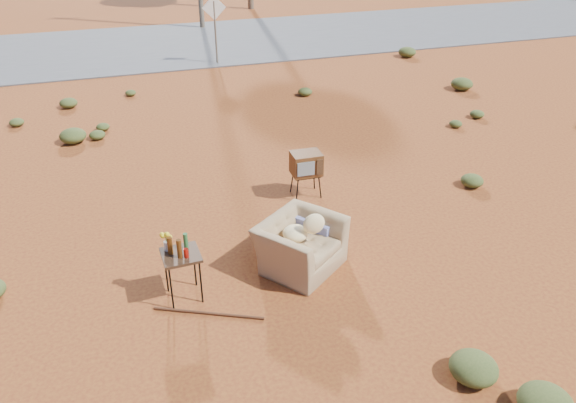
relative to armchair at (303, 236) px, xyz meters
name	(u,v)px	position (x,y,z in m)	size (l,w,h in m)	color
ground	(281,282)	(-0.48, -0.39, -0.49)	(140.00, 140.00, 0.00)	brown
highway	(161,45)	(-0.48, 14.61, -0.47)	(140.00, 7.00, 0.04)	#565659
armchair	(303,236)	(0.00, 0.00, 0.00)	(1.54, 1.57, 1.06)	#9A7B54
tv_unit	(306,164)	(0.78, 2.07, 0.16)	(0.56, 0.46, 0.88)	black
side_table	(178,252)	(-1.93, -0.25, 0.28)	(0.54, 0.54, 1.04)	#3A2115
rusty_bar	(208,313)	(-1.65, -0.77, -0.47)	(0.04, 0.04, 1.57)	#502915
road_sign	(215,17)	(1.02, 11.61, 1.01)	(0.78, 0.06, 2.19)	brown
scrub_patch	(181,161)	(-1.30, 4.02, -0.35)	(17.49, 8.07, 0.33)	#484F22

